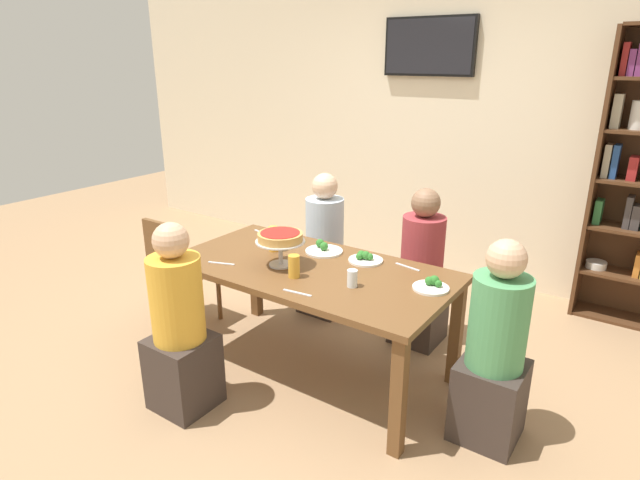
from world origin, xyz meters
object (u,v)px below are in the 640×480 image
(salad_plate_near_diner, at_px, (365,258))
(diner_head_east, at_px, (494,358))
(diner_far_right, at_px, (421,278))
(deep_dish_pizza_stand, at_px, (280,239))
(cutlery_fork_far, at_px, (221,263))
(diner_far_left, at_px, (325,254))
(diner_near_left, at_px, (180,332))
(cutlery_spare_fork, at_px, (261,233))
(salad_plate_spare, at_px, (323,249))
(television, at_px, (429,46))
(water_glass_clear_near, at_px, (352,278))
(beer_glass_amber_tall, at_px, (294,266))
(cutlery_knife_far, at_px, (408,267))
(cutlery_fork_near, at_px, (297,293))
(beer_glass_amber_short, at_px, (274,239))
(dining_table, at_px, (311,279))
(cutlery_knife_near, at_px, (290,240))
(salad_plate_far_diner, at_px, (432,285))
(chair_head_west, at_px, (177,267))

(salad_plate_near_diner, bearing_deg, diner_head_east, -15.46)
(diner_far_right, distance_m, deep_dish_pizza_stand, 1.12)
(cutlery_fork_far, bearing_deg, diner_far_left, 66.16)
(deep_dish_pizza_stand, height_order, cutlery_fork_far, deep_dish_pizza_stand)
(diner_near_left, xyz_separation_m, cutlery_spare_fork, (-0.29, 1.07, 0.25))
(salad_plate_near_diner, bearing_deg, salad_plate_spare, -178.69)
(television, xyz_separation_m, water_glass_clear_near, (0.59, -2.22, -1.28))
(diner_head_east, relative_size, beer_glass_amber_tall, 8.30)
(diner_far_right, xyz_separation_m, cutlery_knife_far, (0.09, -0.43, 0.25))
(deep_dish_pizza_stand, bearing_deg, cutlery_spare_fork, 141.37)
(cutlery_fork_near, bearing_deg, cutlery_spare_fork, 134.88)
(cutlery_knife_far, bearing_deg, beer_glass_amber_short, 26.14)
(diner_near_left, distance_m, cutlery_fork_far, 0.53)
(diner_near_left, height_order, salad_plate_near_diner, diner_near_left)
(dining_table, distance_m, cutlery_fork_far, 0.58)
(cutlery_knife_far, bearing_deg, cutlery_knife_near, 11.35)
(salad_plate_spare, xyz_separation_m, beer_glass_amber_tall, (0.10, -0.46, 0.05))
(deep_dish_pizza_stand, xyz_separation_m, salad_plate_near_diner, (0.40, 0.36, -0.16))
(salad_plate_far_diner, distance_m, beer_glass_amber_short, 1.14)
(diner_near_left, bearing_deg, diner_far_right, -28.48)
(television, xyz_separation_m, cutlery_knife_near, (-0.20, -1.78, -1.33))
(beer_glass_amber_tall, distance_m, cutlery_knife_near, 0.67)
(salad_plate_near_diner, bearing_deg, dining_table, -129.94)
(diner_far_left, xyz_separation_m, diner_head_east, (1.60, -0.76, 0.00))
(cutlery_spare_fork, bearing_deg, beer_glass_amber_short, 161.05)
(dining_table, xyz_separation_m, cutlery_spare_fork, (-0.69, 0.33, 0.09))
(diner_head_east, distance_m, chair_head_west, 2.37)
(diner_head_east, xyz_separation_m, salad_plate_near_diner, (-0.94, 0.26, 0.27))
(cutlery_fork_far, bearing_deg, chair_head_west, 144.23)
(deep_dish_pizza_stand, xyz_separation_m, salad_plate_far_diner, (0.93, 0.21, -0.16))
(diner_near_left, bearing_deg, diner_far_left, 0.79)
(beer_glass_amber_short, bearing_deg, water_glass_clear_near, -15.08)
(dining_table, relative_size, beer_glass_amber_short, 10.51)
(salad_plate_far_diner, bearing_deg, chair_head_west, -173.89)
(diner_head_east, bearing_deg, cutlery_fork_near, 20.39)
(cutlery_fork_far, bearing_deg, beer_glass_amber_tall, -9.10)
(beer_glass_amber_short, bearing_deg, diner_far_left, 93.73)
(beer_glass_amber_tall, bearing_deg, cutlery_fork_near, -48.23)
(diner_far_right, height_order, cutlery_spare_fork, diner_far_right)
(beer_glass_amber_short, relative_size, cutlery_fork_near, 0.94)
(cutlery_knife_far, height_order, cutlery_spare_fork, same)
(salad_plate_far_diner, bearing_deg, cutlery_knife_near, 170.38)
(television, relative_size, deep_dish_pizza_stand, 2.71)
(diner_far_left, distance_m, salad_plate_near_diner, 0.86)
(dining_table, relative_size, cutlery_knife_far, 9.90)
(cutlery_knife_near, relative_size, cutlery_fork_far, 1.00)
(diner_head_east, height_order, cutlery_spare_fork, diner_head_east)
(diner_far_left, height_order, chair_head_west, diner_far_left)
(diner_far_left, relative_size, diner_near_left, 1.00)
(cutlery_fork_near, xyz_separation_m, cutlery_fork_far, (-0.67, 0.08, 0.00))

